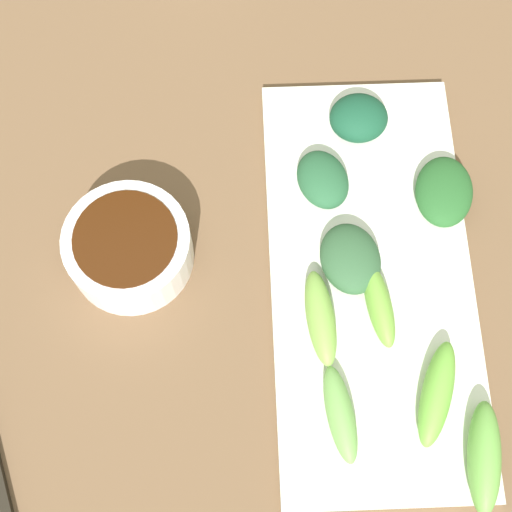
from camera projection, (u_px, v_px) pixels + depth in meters
The scene contains 12 objects.
tabletop at pixel (252, 266), 0.67m from camera, with size 2.10×2.10×0.02m, color brown.
sauce_bowl at pixel (134, 247), 0.64m from camera, with size 0.11×0.11×0.05m.
serving_plate at pixel (376, 276), 0.65m from camera, with size 0.18×0.39×0.01m, color silver.
broccoli_leafy_0 at pixel (364, 118), 0.68m from camera, with size 0.05×0.05×0.03m, color #174930.
broccoli_leafy_1 at pixel (328, 179), 0.66m from camera, with size 0.04×0.06×0.02m, color #255735.
broccoli_stalk_2 at pixel (385, 304), 0.62m from camera, with size 0.02×0.08×0.02m, color #71AB3D.
broccoli_stalk_3 at pixel (490, 457), 0.58m from camera, with size 0.03×0.09×0.03m, color #67A846.
broccoli_leafy_4 at pixel (356, 258), 0.64m from camera, with size 0.05×0.07×0.03m, color #2F5735.
broccoli_leafy_5 at pixel (449, 191), 0.66m from camera, with size 0.05×0.07×0.02m, color #265B28.
broccoli_stalk_6 at pixel (346, 414), 0.59m from camera, with size 0.02×0.08×0.02m, color #6EA650.
broccoli_stalk_7 at pixel (443, 393), 0.60m from camera, with size 0.02×0.09×0.03m, color #6DB43E.
broccoli_stalk_8 at pixel (326, 318), 0.62m from camera, with size 0.02×0.08×0.02m, color #7AAB46.
Camera 1 is at (-0.00, -0.23, 0.64)m, focal length 52.02 mm.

